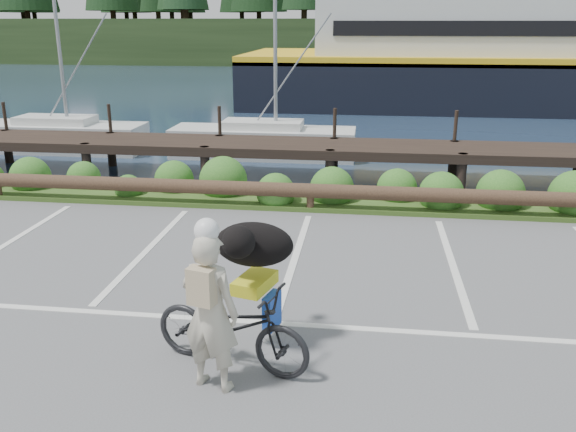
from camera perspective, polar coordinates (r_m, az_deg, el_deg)
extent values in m
plane|color=#555557|center=(8.53, -0.94, -8.78)|extent=(72.00, 72.00, 0.00)
plane|color=#1B2B42|center=(55.77, 6.51, 12.58)|extent=(160.00, 160.00, 0.00)
cube|color=#3D5B21|center=(13.43, 2.39, 1.52)|extent=(34.00, 1.60, 0.10)
imported|color=black|center=(7.07, -5.32, -10.22)|extent=(2.03, 1.16, 1.01)
imported|color=#BCB49F|center=(6.54, -7.29, -8.90)|extent=(0.74, 0.59, 1.78)
ellipsoid|color=black|center=(7.25, -3.19, -2.67)|extent=(0.70, 1.03, 0.55)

